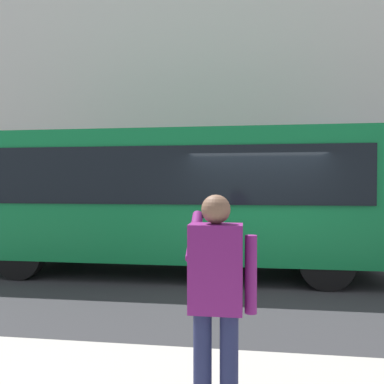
# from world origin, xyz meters

# --- Properties ---
(ground_plane) EXTENTS (60.00, 60.00, 0.00)m
(ground_plane) POSITION_xyz_m (0.00, 0.00, 0.00)
(ground_plane) COLOR #2B2B2D
(building_facade_far) EXTENTS (28.00, 1.55, 12.00)m
(building_facade_far) POSITION_xyz_m (-0.02, -6.80, 5.99)
(building_facade_far) COLOR beige
(building_facade_far) RESTS_ON ground_plane
(red_bus) EXTENTS (9.05, 2.54, 3.08)m
(red_bus) POSITION_xyz_m (1.77, -0.79, 1.68)
(red_bus) COLOR #0F7238
(red_bus) RESTS_ON ground_plane
(pedestrian_photographer) EXTENTS (0.53, 0.52, 1.70)m
(pedestrian_photographer) POSITION_xyz_m (0.42, 4.77, 1.14)
(pedestrian_photographer) COLOR #1E2347
(pedestrian_photographer) RESTS_ON sidewalk_curb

